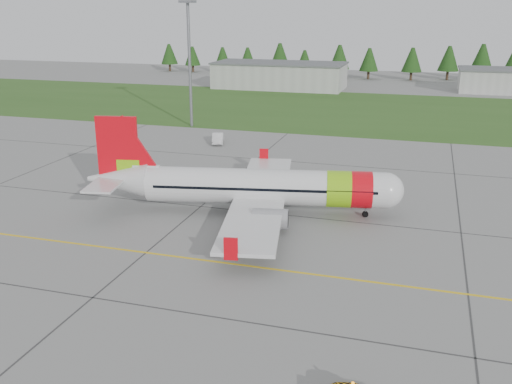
% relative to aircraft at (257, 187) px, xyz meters
% --- Properties ---
extents(ground, '(320.00, 320.00, 0.00)m').
position_rel_aircraft_xyz_m(ground, '(8.96, -19.74, -2.70)').
color(ground, gray).
rests_on(ground, ground).
extents(aircraft, '(30.61, 28.62, 9.34)m').
position_rel_aircraft_xyz_m(aircraft, '(0.00, 0.00, 0.00)').
color(aircraft, silver).
rests_on(aircraft, ground).
extents(follow_me_car, '(1.46, 1.62, 3.45)m').
position_rel_aircraft_xyz_m(follow_me_car, '(12.69, -25.86, -0.97)').
color(follow_me_car, '#E9AB0C').
rests_on(follow_me_car, ground).
extents(service_van, '(1.99, 1.94, 4.59)m').
position_rel_aircraft_xyz_m(service_van, '(-14.35, 27.57, -0.40)').
color(service_van, silver).
rests_on(service_van, ground).
extents(grass_strip, '(320.00, 50.00, 0.03)m').
position_rel_aircraft_xyz_m(grass_strip, '(8.96, 62.26, -2.68)').
color(grass_strip, '#30561E').
rests_on(grass_strip, ground).
extents(taxi_guideline, '(120.00, 0.25, 0.02)m').
position_rel_aircraft_xyz_m(taxi_guideline, '(8.96, -11.74, -2.68)').
color(taxi_guideline, gold).
rests_on(taxi_guideline, ground).
extents(hangar_west, '(32.00, 14.00, 6.00)m').
position_rel_aircraft_xyz_m(hangar_west, '(-21.04, 90.26, 0.30)').
color(hangar_west, '#A8A8A3').
rests_on(hangar_west, ground).
extents(hangar_east, '(24.00, 12.00, 5.20)m').
position_rel_aircraft_xyz_m(hangar_east, '(33.96, 98.26, -0.10)').
color(hangar_east, '#A8A8A3').
rests_on(hangar_east, ground).
extents(floodlight_mast, '(0.50, 0.50, 20.00)m').
position_rel_aircraft_xyz_m(floodlight_mast, '(-23.04, 38.26, 7.30)').
color(floodlight_mast, slate).
rests_on(floodlight_mast, ground).
extents(treeline, '(160.00, 8.00, 10.00)m').
position_rel_aircraft_xyz_m(treeline, '(8.96, 118.26, 2.30)').
color(treeline, '#1C3F14').
rests_on(treeline, ground).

